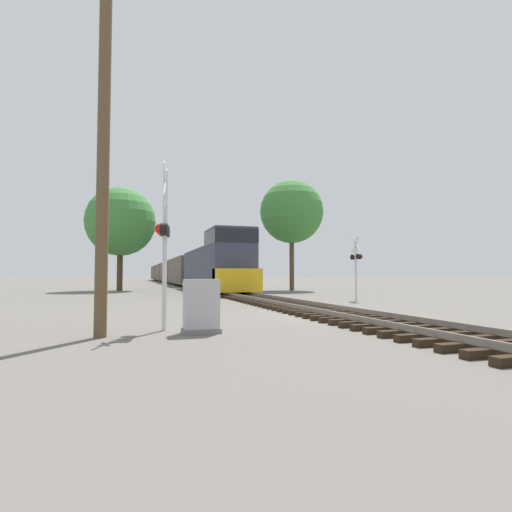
{
  "coord_description": "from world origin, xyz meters",
  "views": [
    {
      "loc": [
        -6.73,
        -12.98,
        1.45
      ],
      "look_at": [
        -0.44,
        7.0,
        2.42
      ],
      "focal_mm": 28.0,
      "sensor_mm": 36.0,
      "label": 1
    }
  ],
  "objects_px": {
    "utility_pole": "(104,141)",
    "tree_far_right": "(292,212)",
    "relay_cabinet": "(201,307)",
    "freight_train": "(173,272)",
    "crossing_signal_far": "(356,261)",
    "crossing_signal_near": "(164,235)",
    "tree_mid_background": "(121,222)"
  },
  "relations": [
    {
      "from": "crossing_signal_near",
      "to": "crossing_signal_far",
      "type": "distance_m",
      "value": 14.18
    },
    {
      "from": "utility_pole",
      "to": "crossing_signal_near",
      "type": "bearing_deg",
      "value": 26.93
    },
    {
      "from": "crossing_signal_near",
      "to": "tree_far_right",
      "type": "height_order",
      "value": "tree_far_right"
    },
    {
      "from": "utility_pole",
      "to": "tree_far_right",
      "type": "relative_size",
      "value": 0.87
    },
    {
      "from": "tree_mid_background",
      "to": "tree_far_right",
      "type": "bearing_deg",
      "value": -14.09
    },
    {
      "from": "tree_far_right",
      "to": "tree_mid_background",
      "type": "relative_size",
      "value": 1.09
    },
    {
      "from": "crossing_signal_near",
      "to": "crossing_signal_far",
      "type": "xyz_separation_m",
      "value": [
        11.13,
        8.78,
        -0.28
      ]
    },
    {
      "from": "freight_train",
      "to": "utility_pole",
      "type": "height_order",
      "value": "utility_pole"
    },
    {
      "from": "crossing_signal_near",
      "to": "relay_cabinet",
      "type": "bearing_deg",
      "value": 57.95
    },
    {
      "from": "crossing_signal_near",
      "to": "utility_pole",
      "type": "relative_size",
      "value": 0.49
    },
    {
      "from": "crossing_signal_near",
      "to": "utility_pole",
      "type": "distance_m",
      "value": 2.67
    },
    {
      "from": "freight_train",
      "to": "tree_far_right",
      "type": "distance_m",
      "value": 34.49
    },
    {
      "from": "tree_far_right",
      "to": "tree_mid_background",
      "type": "bearing_deg",
      "value": 165.91
    },
    {
      "from": "freight_train",
      "to": "crossing_signal_far",
      "type": "distance_m",
      "value": 48.24
    },
    {
      "from": "freight_train",
      "to": "relay_cabinet",
      "type": "relative_size",
      "value": 66.29
    },
    {
      "from": "tree_far_right",
      "to": "relay_cabinet",
      "type": "bearing_deg",
      "value": -117.31
    },
    {
      "from": "utility_pole",
      "to": "tree_far_right",
      "type": "height_order",
      "value": "tree_far_right"
    },
    {
      "from": "freight_train",
      "to": "crossing_signal_near",
      "type": "height_order",
      "value": "freight_train"
    },
    {
      "from": "freight_train",
      "to": "utility_pole",
      "type": "distance_m",
      "value": 58.01
    },
    {
      "from": "freight_train",
      "to": "relay_cabinet",
      "type": "bearing_deg",
      "value": -95.01
    },
    {
      "from": "utility_pole",
      "to": "relay_cabinet",
      "type": "bearing_deg",
      "value": -0.48
    },
    {
      "from": "crossing_signal_far",
      "to": "tree_far_right",
      "type": "height_order",
      "value": "tree_far_right"
    },
    {
      "from": "relay_cabinet",
      "to": "tree_mid_background",
      "type": "relative_size",
      "value": 0.14
    },
    {
      "from": "crossing_signal_near",
      "to": "tree_far_right",
      "type": "xyz_separation_m",
      "value": [
        13.39,
        23.49,
        4.78
      ]
    },
    {
      "from": "freight_train",
      "to": "crossing_signal_near",
      "type": "xyz_separation_m",
      "value": [
        -5.91,
        -56.73,
        0.55
      ]
    },
    {
      "from": "relay_cabinet",
      "to": "tree_far_right",
      "type": "distance_m",
      "value": 28.09
    },
    {
      "from": "crossing_signal_near",
      "to": "freight_train",
      "type": "bearing_deg",
      "value": -176.65
    },
    {
      "from": "relay_cabinet",
      "to": "tree_mid_background",
      "type": "xyz_separation_m",
      "value": [
        -2.62,
        28.05,
        5.57
      ]
    },
    {
      "from": "crossing_signal_near",
      "to": "tree_mid_background",
      "type": "relative_size",
      "value": 0.46
    },
    {
      "from": "freight_train",
      "to": "relay_cabinet",
      "type": "xyz_separation_m",
      "value": [
        -5.04,
        -57.5,
        -1.29
      ]
    },
    {
      "from": "crossing_signal_near",
      "to": "utility_pole",
      "type": "bearing_deg",
      "value": -53.77
    },
    {
      "from": "relay_cabinet",
      "to": "freight_train",
      "type": "bearing_deg",
      "value": 84.99
    }
  ]
}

